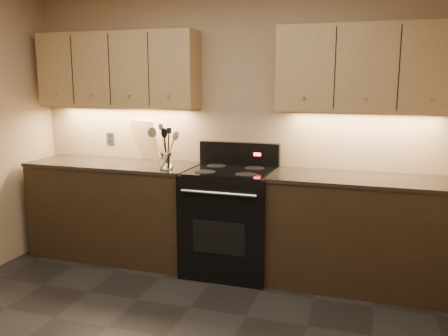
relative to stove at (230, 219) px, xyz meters
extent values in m
cube|color=#A1835E|center=(-0.08, 0.32, 0.82)|extent=(4.00, 0.04, 2.60)
cube|color=black|center=(-1.18, 0.02, -0.03)|extent=(1.60, 0.60, 0.90)
cube|color=#322820|center=(-1.18, 0.02, 0.44)|extent=(1.62, 0.62, 0.03)
cube|color=black|center=(1.10, 0.02, -0.03)|extent=(1.44, 0.60, 0.90)
cube|color=#322820|center=(1.10, 0.02, 0.44)|extent=(1.46, 0.62, 0.03)
cube|color=black|center=(0.00, -0.01, -0.02)|extent=(0.76, 0.65, 0.92)
cube|color=black|center=(0.00, -0.01, 0.45)|extent=(0.70, 0.60, 0.01)
cube|color=black|center=(0.00, 0.28, 0.55)|extent=(0.76, 0.07, 0.22)
cube|color=red|center=(0.18, 0.24, 0.56)|extent=(0.06, 0.00, 0.03)
cylinder|color=silver|center=(0.00, -0.35, 0.32)|extent=(0.65, 0.02, 0.02)
cube|color=black|center=(0.00, -0.33, -0.07)|extent=(0.46, 0.00, 0.28)
cylinder|color=black|center=(-0.18, -0.16, 0.45)|extent=(0.18, 0.18, 0.00)
cylinder|color=black|center=(0.18, -0.16, 0.45)|extent=(0.18, 0.18, 0.00)
cylinder|color=black|center=(-0.18, 0.14, 0.45)|extent=(0.18, 0.18, 0.00)
cylinder|color=black|center=(0.18, 0.14, 0.45)|extent=(0.18, 0.18, 0.00)
cube|color=tan|center=(-1.18, 0.17, 1.32)|extent=(1.60, 0.30, 0.70)
cube|color=tan|center=(1.10, 0.17, 1.32)|extent=(1.44, 0.30, 0.70)
cube|color=#B2B5BA|center=(-1.38, 0.31, 0.64)|extent=(0.08, 0.01, 0.12)
cylinder|color=white|center=(-0.56, -0.13, 0.52)|extent=(0.14, 0.14, 0.14)
cylinder|color=white|center=(-0.56, -0.13, 0.46)|extent=(0.11, 0.11, 0.02)
cube|color=tan|center=(-0.96, 0.27, 0.65)|extent=(0.33, 0.20, 0.40)
camera|label=1|loc=(1.20, -3.91, 1.24)|focal=38.00mm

